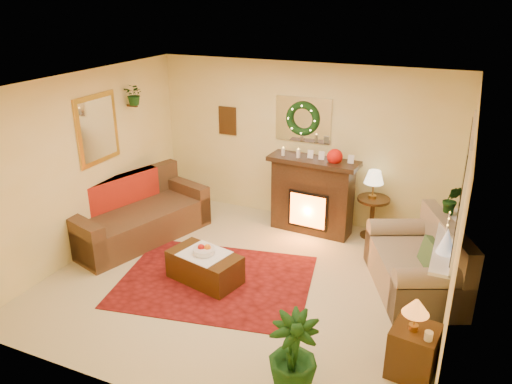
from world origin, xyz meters
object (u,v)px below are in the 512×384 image
at_px(sofa, 138,213).
at_px(end_table_square, 413,351).
at_px(fireplace, 312,199).
at_px(loveseat, 415,259).
at_px(coffee_table, 205,267).
at_px(side_table_round, 372,217).

height_order(sofa, end_table_square, sofa).
distance_m(fireplace, loveseat, 2.05).
height_order(sofa, fireplace, fireplace).
xyz_separation_m(end_table_square, coffee_table, (-2.76, 0.70, -0.06)).
bearing_deg(coffee_table, side_table_round, 64.77).
relative_size(loveseat, side_table_round, 2.44).
xyz_separation_m(side_table_round, end_table_square, (1.00, -2.89, -0.06)).
distance_m(loveseat, end_table_square, 1.64).
distance_m(fireplace, end_table_square, 3.34).
relative_size(loveseat, end_table_square, 2.95).
bearing_deg(end_table_square, sofa, 162.11).
height_order(sofa, side_table_round, sofa).
relative_size(fireplace, end_table_square, 2.33).
relative_size(sofa, loveseat, 1.37).
bearing_deg(loveseat, coffee_table, 175.53).
bearing_deg(loveseat, fireplace, 123.32).
bearing_deg(loveseat, sofa, 159.03).
relative_size(side_table_round, coffee_table, 0.68).
bearing_deg(sofa, coffee_table, -6.58).
relative_size(side_table_round, end_table_square, 1.21).
distance_m(sofa, side_table_round, 3.63).
bearing_deg(side_table_round, fireplace, -169.36).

